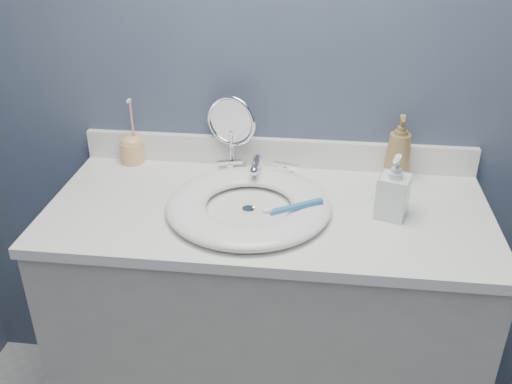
# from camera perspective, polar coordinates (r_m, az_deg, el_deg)

# --- Properties ---
(back_wall) EXTENTS (2.20, 0.02, 2.40)m
(back_wall) POSITION_cam_1_polar(r_m,az_deg,el_deg) (1.71, 2.28, 12.57)
(back_wall) COLOR #3F495F
(back_wall) RESTS_ON ground
(vanity_cabinet) EXTENTS (1.20, 0.55, 0.85)m
(vanity_cabinet) POSITION_cam_1_polar(r_m,az_deg,el_deg) (1.85, 1.06, -13.78)
(vanity_cabinet) COLOR #B7B3A7
(vanity_cabinet) RESTS_ON ground
(countertop) EXTENTS (1.22, 0.57, 0.03)m
(countertop) POSITION_cam_1_polar(r_m,az_deg,el_deg) (1.58, 1.20, -1.93)
(countertop) COLOR white
(countertop) RESTS_ON vanity_cabinet
(backsplash) EXTENTS (1.22, 0.02, 0.09)m
(backsplash) POSITION_cam_1_polar(r_m,az_deg,el_deg) (1.79, 2.08, 3.97)
(backsplash) COLOR white
(backsplash) RESTS_ON countertop
(basin) EXTENTS (0.45, 0.45, 0.04)m
(basin) POSITION_cam_1_polar(r_m,az_deg,el_deg) (1.55, -0.75, -1.29)
(basin) COLOR white
(basin) RESTS_ON countertop
(drain) EXTENTS (0.04, 0.04, 0.01)m
(drain) POSITION_cam_1_polar(r_m,az_deg,el_deg) (1.55, -0.74, -1.77)
(drain) COLOR silver
(drain) RESTS_ON countertop
(faucet) EXTENTS (0.25, 0.13, 0.07)m
(faucet) POSITION_cam_1_polar(r_m,az_deg,el_deg) (1.72, 0.12, 2.21)
(faucet) COLOR silver
(faucet) RESTS_ON countertop
(makeup_mirror) EXTENTS (0.16, 0.09, 0.24)m
(makeup_mirror) POSITION_cam_1_polar(r_m,az_deg,el_deg) (1.74, -2.48, 6.28)
(makeup_mirror) COLOR silver
(makeup_mirror) RESTS_ON countertop
(soap_bottle_amber) EXTENTS (0.08, 0.08, 0.20)m
(soap_bottle_amber) POSITION_cam_1_polar(r_m,az_deg,el_deg) (1.74, 14.12, 4.30)
(soap_bottle_amber) COLOR olive
(soap_bottle_amber) RESTS_ON countertop
(soap_bottle_clear) EXTENTS (0.10, 0.10, 0.17)m
(soap_bottle_clear) POSITION_cam_1_polar(r_m,az_deg,el_deg) (1.54, 13.63, 0.53)
(soap_bottle_clear) COLOR silver
(soap_bottle_clear) RESTS_ON countertop
(toothbrush_holder) EXTENTS (0.07, 0.07, 0.21)m
(toothbrush_holder) POSITION_cam_1_polar(r_m,az_deg,el_deg) (1.85, -12.34, 4.31)
(toothbrush_holder) COLOR #E4B772
(toothbrush_holder) RESTS_ON countertop
(toothbrush_lying) EXTENTS (0.15, 0.10, 0.02)m
(toothbrush_lying) POSITION_cam_1_polar(r_m,az_deg,el_deg) (1.49, 3.83, -1.53)
(toothbrush_lying) COLOR #3274B4
(toothbrush_lying) RESTS_ON basin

